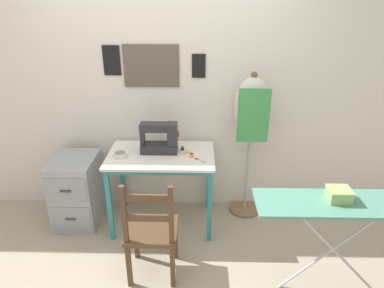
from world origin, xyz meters
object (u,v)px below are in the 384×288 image
at_px(scissors, 199,160).
at_px(thread_spool_far_edge, 192,155).
at_px(thread_spool_near_machine, 183,149).
at_px(storage_box, 339,195).
at_px(sewing_machine, 161,139).
at_px(wooden_chair, 152,232).
at_px(thread_spool_mid_table, 187,152).
at_px(fabric_bowl, 120,155).
at_px(dress_form, 251,115).
at_px(ironing_board, 342,207).
at_px(filing_cabinet, 77,190).

distance_m(scissors, thread_spool_far_edge, 0.09).
distance_m(thread_spool_near_machine, storage_box, 1.45).
height_order(sewing_machine, wooden_chair, sewing_machine).
bearing_deg(thread_spool_near_machine, thread_spool_far_edge, -58.65).
relative_size(thread_spool_mid_table, wooden_chair, 0.04).
bearing_deg(thread_spool_far_edge, fabric_bowl, -179.14).
height_order(sewing_machine, dress_form, dress_form).
relative_size(thread_spool_far_edge, dress_form, 0.03).
distance_m(dress_form, ironing_board, 1.21).
xyz_separation_m(scissors, thread_spool_near_machine, (-0.16, 0.20, 0.02)).
relative_size(thread_spool_far_edge, storage_box, 0.26).
xyz_separation_m(thread_spool_near_machine, thread_spool_far_edge, (0.09, -0.15, 0.00)).
bearing_deg(storage_box, thread_spool_near_machine, 142.01).
xyz_separation_m(thread_spool_near_machine, thread_spool_mid_table, (0.04, -0.07, -0.00)).
xyz_separation_m(scissors, wooden_chair, (-0.37, -0.59, -0.34)).
distance_m(thread_spool_mid_table, thread_spool_far_edge, 0.09).
relative_size(sewing_machine, thread_spool_near_machine, 9.72).
distance_m(wooden_chair, filing_cabinet, 1.11).
bearing_deg(filing_cabinet, scissors, -6.24).
bearing_deg(dress_form, thread_spool_far_edge, -153.41).
height_order(sewing_machine, filing_cabinet, sewing_machine).
xyz_separation_m(thread_spool_near_machine, ironing_board, (1.16, -0.91, -0.02)).
distance_m(sewing_machine, dress_form, 0.88).
relative_size(sewing_machine, thread_spool_far_edge, 8.66).
bearing_deg(scissors, ironing_board, -35.22).
height_order(thread_spool_far_edge, filing_cabinet, thread_spool_far_edge).
relative_size(scissors, wooden_chair, 0.13).
relative_size(scissors, thread_spool_far_edge, 2.80).
bearing_deg(dress_form, thread_spool_near_machine, -168.48).
bearing_deg(filing_cabinet, ironing_board, -20.87).
height_order(sewing_machine, thread_spool_mid_table, sewing_machine).
xyz_separation_m(thread_spool_near_machine, filing_cabinet, (-1.04, -0.07, -0.43)).
xyz_separation_m(fabric_bowl, dress_form, (1.21, 0.29, 0.29)).
relative_size(sewing_machine, ironing_board, 0.30).
height_order(filing_cabinet, ironing_board, ironing_board).
bearing_deg(wooden_chair, filing_cabinet, 139.30).
bearing_deg(ironing_board, fabric_bowl, 156.32).
bearing_deg(wooden_chair, sewing_machine, 88.94).
height_order(thread_spool_near_machine, ironing_board, ironing_board).
bearing_deg(storage_box, thread_spool_mid_table, 143.28).
xyz_separation_m(scissors, dress_form, (0.49, 0.34, 0.31)).
relative_size(sewing_machine, wooden_chair, 0.39).
bearing_deg(thread_spool_mid_table, ironing_board, -36.94).
bearing_deg(scissors, sewing_machine, 154.67).
relative_size(fabric_bowl, thread_spool_mid_table, 3.30).
distance_m(filing_cabinet, dress_form, 1.85).
distance_m(ironing_board, storage_box, 0.10).
xyz_separation_m(sewing_machine, thread_spool_far_edge, (0.28, -0.11, -0.12)).
distance_m(wooden_chair, storage_box, 1.41).
distance_m(thread_spool_mid_table, wooden_chair, 0.84).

